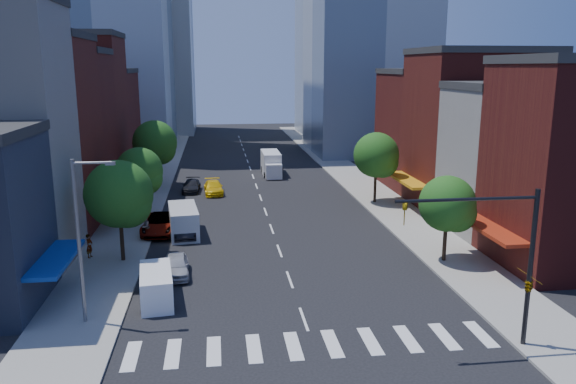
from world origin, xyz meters
name	(u,v)px	position (x,y,z in m)	size (l,w,h in m)	color
ground	(304,319)	(0.00, 0.00, 0.00)	(220.00, 220.00, 0.00)	black
sidewalk_left	(152,182)	(-12.50, 40.00, 0.07)	(5.00, 120.00, 0.15)	gray
sidewalk_right	(352,177)	(12.50, 40.00, 0.07)	(5.00, 120.00, 0.15)	gray
crosswalk	(313,345)	(0.00, -3.00, 0.01)	(19.00, 3.00, 0.01)	silver
bldg_left_2	(18,138)	(-21.00, 20.50, 8.00)	(12.00, 9.00, 16.00)	#581815
bldg_left_3	(48,132)	(-21.00, 29.00, 7.50)	(12.00, 8.00, 15.00)	#511514
bldg_left_4	(69,115)	(-21.00, 37.50, 8.50)	(12.00, 9.00, 17.00)	#581815
bldg_left_5	(88,124)	(-21.00, 47.00, 6.50)	(12.00, 10.00, 13.00)	#511514
bldg_right_1	(523,162)	(21.00, 15.00, 6.00)	(12.00, 8.00, 12.00)	#BCB7AE
bldg_right_2	(476,132)	(21.00, 24.00, 7.50)	(12.00, 10.00, 15.00)	#581815
bldg_right_3	(436,131)	(21.00, 34.00, 6.50)	(12.00, 10.00, 13.00)	#511514
traffic_signal	(520,269)	(9.94, -4.50, 4.16)	(7.24, 2.24, 8.00)	black
streetlight	(82,231)	(-11.81, 1.00, 5.28)	(2.25, 0.25, 9.00)	slate
tree_left_near	(121,197)	(-11.35, 10.92, 4.87)	(4.80, 4.80, 7.30)	black
tree_left_mid	(141,173)	(-11.35, 21.92, 4.53)	(4.20, 4.20, 6.65)	black
tree_left_far	(156,144)	(-11.35, 35.92, 5.20)	(5.00, 5.00, 7.75)	black
tree_right_near	(450,206)	(11.65, 7.92, 4.19)	(4.00, 4.00, 6.20)	black
tree_right_far	(378,157)	(11.65, 25.92, 4.86)	(4.60, 4.60, 7.20)	black
parked_car_front	(176,266)	(-7.50, 7.74, 0.71)	(1.67, 4.16, 1.42)	#B8B8BD
parked_car_second	(183,227)	(-7.50, 16.86, 0.83)	(1.75, 5.01, 1.65)	black
parked_car_third	(160,224)	(-9.50, 18.01, 0.82)	(2.72, 5.90, 1.64)	#999999
parked_car_rear	(191,186)	(-7.50, 34.07, 0.66)	(1.84, 4.52, 1.31)	black
cargo_van_near	(156,287)	(-8.39, 3.48, 0.96)	(2.35, 4.74, 1.94)	white
cargo_van_far	(184,221)	(-7.48, 17.19, 1.18)	(2.86, 5.82, 2.39)	silver
taxi	(213,187)	(-5.02, 32.60, 0.71)	(1.99, 4.89, 1.42)	yellow
traffic_car_oncoming	(275,167)	(3.06, 44.59, 0.68)	(1.45, 4.15, 1.37)	black
traffic_car_far	(267,155)	(3.05, 55.45, 0.64)	(1.50, 3.74, 1.27)	#999999
box_truck	(271,164)	(2.45, 42.95, 1.39)	(2.31, 7.32, 2.95)	silver
pedestrian_near	(89,246)	(-13.99, 11.88, 1.03)	(0.64, 0.42, 1.76)	#999999
pedestrian_far	(145,227)	(-10.50, 16.14, 1.13)	(0.95, 0.74, 1.96)	#999999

